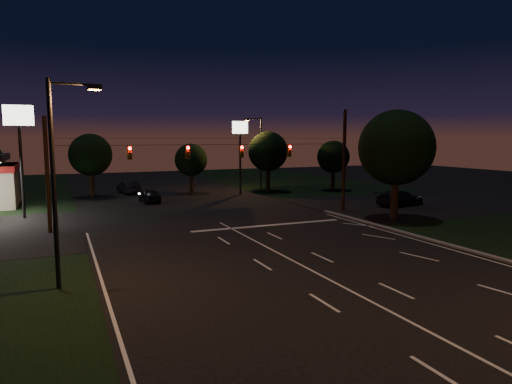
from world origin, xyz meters
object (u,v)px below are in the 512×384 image
utility_pole_right (343,211)px  car_cross (400,198)px  car_oncoming_b (128,187)px  tree_right_near (395,149)px  car_oncoming_a (150,196)px

utility_pole_right → car_cross: (6.73, 0.32, 0.76)m
utility_pole_right → car_oncoming_b: bearing=127.1°
utility_pole_right → tree_right_near: size_ratio=1.03×
car_oncoming_b → car_oncoming_a: bearing=86.3°
utility_pole_right → car_oncoming_b: 26.24m
tree_right_near → car_cross: (5.20, 5.15, -4.92)m
car_oncoming_a → utility_pole_right: bearing=136.7°
car_oncoming_a → car_cross: car_cross is taller
tree_right_near → car_oncoming_a: 24.31m
utility_pole_right → car_cross: utility_pole_right is taller
car_oncoming_a → car_cross: size_ratio=0.76×
tree_right_near → car_oncoming_b: tree_right_near is taller
tree_right_near → car_cross: tree_right_near is taller
tree_right_near → utility_pole_right: bearing=107.5°
car_cross → car_oncoming_a: bearing=50.6°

